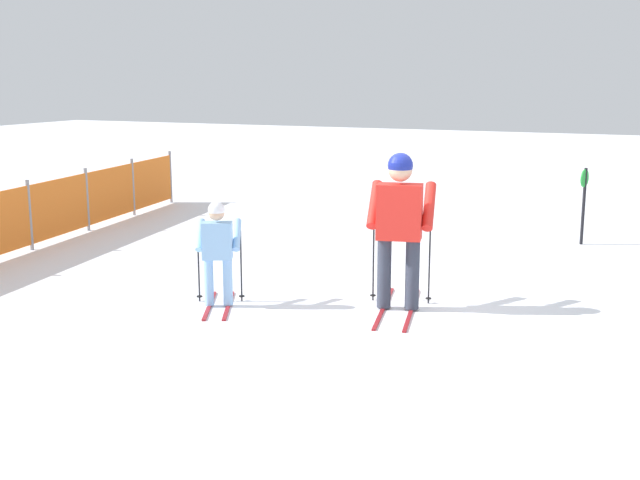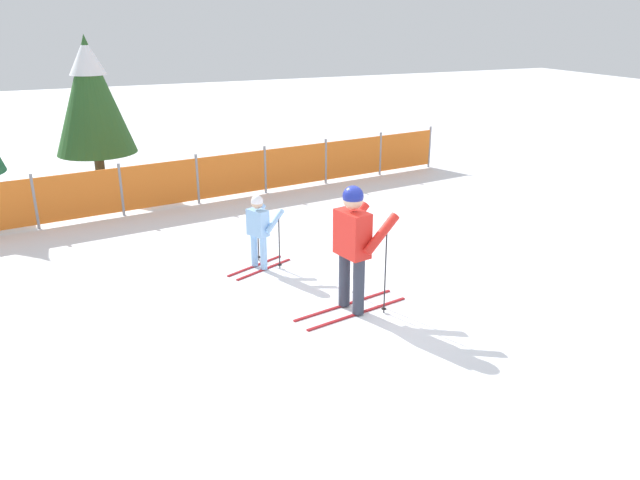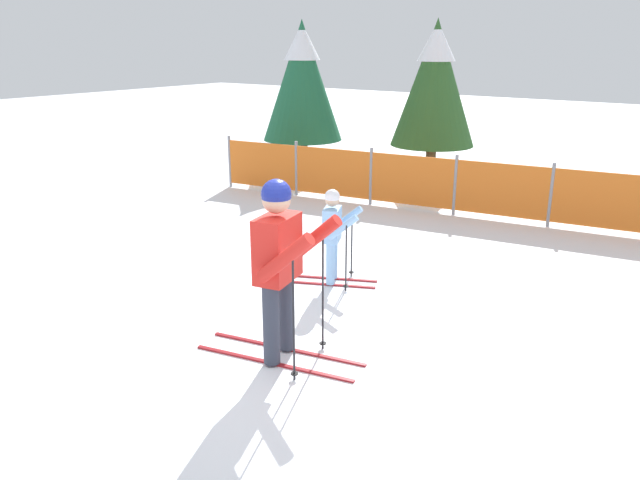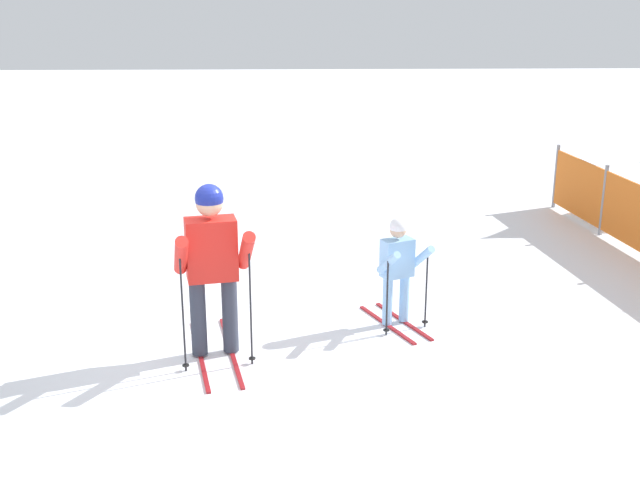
{
  "view_description": "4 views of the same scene",
  "coord_description": "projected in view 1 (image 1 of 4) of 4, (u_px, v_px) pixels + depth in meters",
  "views": [
    {
      "loc": [
        -8.69,
        -2.66,
        2.66
      ],
      "look_at": [
        -0.35,
        0.95,
        0.78
      ],
      "focal_mm": 45.0,
      "sensor_mm": 36.0,
      "label": 1
    },
    {
      "loc": [
        -3.68,
        -7.04,
        3.97
      ],
      "look_at": [
        -0.16,
        1.15,
        0.68
      ],
      "focal_mm": 35.0,
      "sensor_mm": 36.0,
      "label": 2
    },
    {
      "loc": [
        3.39,
        -4.25,
        3.02
      ],
      "look_at": [
        -0.33,
        0.98,
        0.95
      ],
      "focal_mm": 35.0,
      "sensor_mm": 36.0,
      "label": 3
    },
    {
      "loc": [
        7.45,
        0.91,
        3.65
      ],
      "look_at": [
        -0.73,
        1.15,
        1.05
      ],
      "focal_mm": 45.0,
      "sensor_mm": 36.0,
      "label": 4
    }
  ],
  "objects": [
    {
      "name": "skier_adult",
      "position": [
        400.0,
        217.0,
        9.06
      ],
      "size": [
        1.75,
        0.86,
        1.81
      ],
      "rotation": [
        0.0,
        0.0,
        0.21
      ],
      "color": "maroon",
      "rests_on": "ground_plane"
    },
    {
      "name": "skier_child",
      "position": [
        218.0,
        245.0,
        9.25
      ],
      "size": [
        1.17,
        0.75,
        1.24
      ],
      "rotation": [
        0.0,
        0.0,
        0.43
      ],
      "color": "maroon",
      "rests_on": "ground_plane"
    },
    {
      "name": "trail_marker",
      "position": [
        584.0,
        197.0,
        12.65
      ],
      "size": [
        0.27,
        0.1,
        1.22
      ],
      "color": "black",
      "rests_on": "ground_plane"
    },
    {
      "name": "ground_plane",
      "position": [
        406.0,
        306.0,
        9.38
      ],
      "size": [
        60.0,
        60.0,
        0.0
      ],
      "primitive_type": "plane",
      "color": "white"
    }
  ]
}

